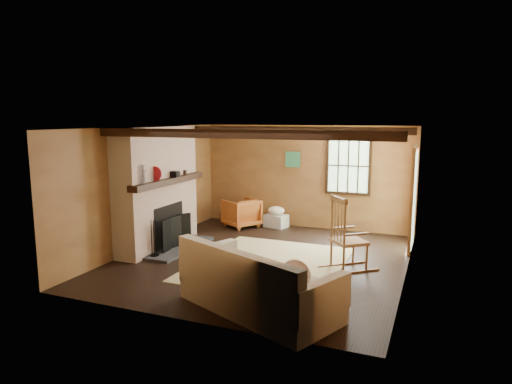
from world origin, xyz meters
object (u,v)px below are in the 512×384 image
at_px(sofa, 256,288).
at_px(rocking_chair, 347,239).
at_px(fireplace, 158,193).
at_px(laundry_basket, 276,221).
at_px(armchair, 241,213).

bearing_deg(sofa, rocking_chair, 93.50).
relative_size(fireplace, laundry_basket, 4.80).
height_order(sofa, laundry_basket, sofa).
height_order(fireplace, sofa, fireplace).
bearing_deg(fireplace, sofa, -35.94).
height_order(fireplace, rocking_chair, fireplace).
xyz_separation_m(fireplace, armchair, (0.83, 2.18, -0.77)).
distance_m(rocking_chair, laundry_basket, 3.26).
bearing_deg(rocking_chair, fireplace, 49.79).
relative_size(sofa, laundry_basket, 4.94).
xyz_separation_m(sofa, laundry_basket, (-1.35, 4.60, -0.18)).
distance_m(sofa, laundry_basket, 4.80).
bearing_deg(fireplace, armchair, 69.11).
xyz_separation_m(fireplace, sofa, (2.96, -2.15, -0.78)).
relative_size(rocking_chair, armchair, 1.74).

